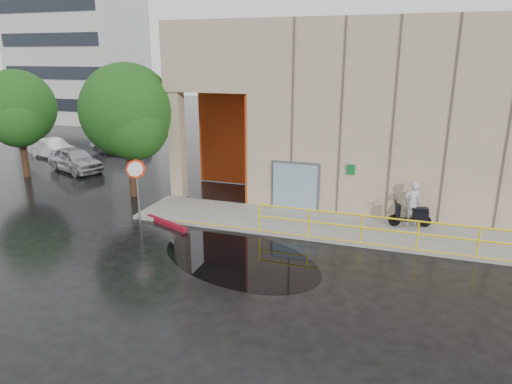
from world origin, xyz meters
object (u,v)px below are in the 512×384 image
stop_sign (136,177)px  car_a (75,160)px  red_curb (166,223)px  tree_far (17,111)px  car_b (53,148)px  tree_near (129,115)px  car_c (121,144)px  person (412,204)px  scooter (411,209)px

stop_sign → car_a: stop_sign is taller
red_curb → tree_far: tree_far is taller
car_b → tree_near: tree_near is taller
stop_sign → car_c: stop_sign is taller
stop_sign → tree_far: (-9.95, 4.29, 1.77)m
tree_near → car_b: bearing=149.7°
person → tree_near: (-12.63, 0.28, 2.90)m
red_curb → car_c: 15.31m
person → car_b: 23.59m
person → stop_sign: bearing=-5.1°
scooter → car_a: (-18.78, 3.72, -0.16)m
car_a → car_b: size_ratio=1.08×
scooter → red_curb: scooter is taller
tree_far → car_c: bearing=81.0°
stop_sign → car_a: (-8.32, 6.34, -1.22)m
person → red_curb: size_ratio=0.74×
scooter → tree_far: bearing=162.1°
person → tree_far: bearing=-24.1°
scooter → tree_near: bearing=164.8°
red_curb → tree_near: bearing=138.2°
stop_sign → car_c: (-8.79, 11.68, -1.27)m
car_b → person: bearing=-88.8°
tree_far → car_a: bearing=51.5°
tree_far → person: bearing=-4.2°
person → car_c: bearing=-44.7°
scooter → tree_near: (-12.62, 0.43, 3.07)m
car_a → person: bearing=-77.4°
red_curb → car_a: car_a is taller
tree_near → stop_sign: bearing=-54.8°
car_a → stop_sign: bearing=-104.0°
person → car_b: person is taller
car_b → car_c: bearing=-35.9°
red_curb → tree_near: 5.91m
stop_sign → car_b: stop_sign is taller
red_curb → car_c: (-9.96, 11.60, 0.56)m
red_curb → car_a: size_ratio=0.58×
scooter → car_c: 21.27m
red_curb → tree_near: (-3.34, 2.99, 3.85)m
car_a → car_b: 4.76m
car_c → tree_near: bearing=-137.9°
red_curb → scooter: bearing=15.4°
scooter → car_a: 19.14m
car_a → tree_far: 3.98m
person → car_a: person is taller
stop_sign → tree_near: 4.25m
stop_sign → car_b: bearing=124.4°
person → red_curb: person is taller
stop_sign → tree_near: tree_near is taller
scooter → tree_far: 20.68m
car_c → person: bearing=-110.3°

